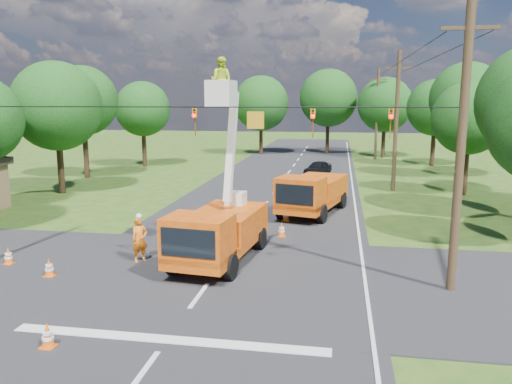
% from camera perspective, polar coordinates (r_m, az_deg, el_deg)
% --- Properties ---
extents(ground, '(140.00, 140.00, 0.00)m').
position_cam_1_polar(ground, '(36.27, 2.20, 0.05)').
color(ground, '#234E17').
rests_on(ground, ground).
extents(road_main, '(12.00, 100.00, 0.06)m').
position_cam_1_polar(road_main, '(36.27, 2.20, 0.05)').
color(road_main, black).
rests_on(road_main, ground).
extents(road_cross, '(56.00, 10.00, 0.07)m').
position_cam_1_polar(road_cross, '(19.12, -4.85, -9.59)').
color(road_cross, black).
rests_on(road_cross, ground).
extents(stop_bar, '(9.00, 0.45, 0.02)m').
position_cam_1_polar(stop_bar, '(14.55, -10.14, -16.42)').
color(stop_bar, silver).
rests_on(stop_bar, ground).
extents(edge_line, '(0.12, 90.00, 0.02)m').
position_cam_1_polar(edge_line, '(36.00, 11.07, -0.22)').
color(edge_line, silver).
rests_on(edge_line, ground).
extents(bucket_truck, '(3.16, 6.67, 8.20)m').
position_cam_1_polar(bucket_truck, '(20.23, -4.30, -3.33)').
color(bucket_truck, orange).
rests_on(bucket_truck, ground).
extents(second_truck, '(4.01, 6.99, 2.47)m').
position_cam_1_polar(second_truck, '(28.92, 6.43, -0.08)').
color(second_truck, orange).
rests_on(second_truck, ground).
extents(ground_worker, '(0.80, 0.81, 1.89)m').
position_cam_1_polar(ground_worker, '(20.96, -13.15, -5.31)').
color(ground_worker, orange).
rests_on(ground_worker, ground).
extents(distant_car, '(2.71, 3.88, 1.23)m').
position_cam_1_polar(distant_car, '(44.73, 7.07, 2.75)').
color(distant_car, black).
rests_on(distant_car, ground).
extents(traffic_cone_0, '(0.38, 0.38, 0.71)m').
position_cam_1_polar(traffic_cone_0, '(14.91, -22.72, -14.89)').
color(traffic_cone_0, '#F75D0D').
rests_on(traffic_cone_0, ground).
extents(traffic_cone_1, '(0.38, 0.38, 0.71)m').
position_cam_1_polar(traffic_cone_1, '(24.26, 2.95, -4.33)').
color(traffic_cone_1, '#F75D0D').
rests_on(traffic_cone_1, ground).
extents(traffic_cone_2, '(0.38, 0.38, 0.71)m').
position_cam_1_polar(traffic_cone_2, '(27.35, 3.43, -2.63)').
color(traffic_cone_2, '#F75D0D').
rests_on(traffic_cone_2, ground).
extents(traffic_cone_3, '(0.38, 0.38, 0.71)m').
position_cam_1_polar(traffic_cone_3, '(20.43, -22.56, -7.98)').
color(traffic_cone_3, '#F75D0D').
rests_on(traffic_cone_3, ground).
extents(traffic_cone_4, '(0.38, 0.38, 0.71)m').
position_cam_1_polar(traffic_cone_4, '(22.58, -26.45, -6.56)').
color(traffic_cone_4, '#F75D0D').
rests_on(traffic_cone_4, ground).
extents(traffic_cone_6, '(0.38, 0.38, 0.71)m').
position_cam_1_polar(traffic_cone_6, '(31.68, 8.02, -0.91)').
color(traffic_cone_6, '#F75D0D').
rests_on(traffic_cone_6, ground).
extents(pole_right_near, '(1.80, 0.30, 10.00)m').
position_cam_1_polar(pole_right_near, '(17.89, 22.40, 5.08)').
color(pole_right_near, '#4C3823').
rests_on(pole_right_near, ground).
extents(pole_right_mid, '(1.80, 0.30, 10.00)m').
position_cam_1_polar(pole_right_mid, '(37.62, 15.73, 7.87)').
color(pole_right_mid, '#4C3823').
rests_on(pole_right_mid, ground).
extents(pole_right_far, '(1.80, 0.30, 10.00)m').
position_cam_1_polar(pole_right_far, '(57.54, 13.65, 8.72)').
color(pole_right_far, '#4C3823').
rests_on(pole_right_far, ground).
extents(signal_span, '(18.00, 0.29, 1.07)m').
position_cam_1_polar(signal_span, '(17.54, 1.98, 8.29)').
color(signal_span, black).
rests_on(signal_span, ground).
extents(tree_left_d, '(6.20, 6.20, 9.24)m').
position_cam_1_polar(tree_left_d, '(37.82, -21.85, 9.08)').
color(tree_left_d, '#382616').
rests_on(tree_left_d, ground).
extents(tree_left_e, '(5.80, 5.80, 9.41)m').
position_cam_1_polar(tree_left_e, '(44.79, -19.20, 9.81)').
color(tree_left_e, '#382616').
rests_on(tree_left_e, ground).
extents(tree_left_f, '(5.40, 5.40, 8.40)m').
position_cam_1_polar(tree_left_f, '(51.19, -12.82, 9.23)').
color(tree_left_f, '#382616').
rests_on(tree_left_f, ground).
extents(tree_right_c, '(5.00, 5.00, 7.83)m').
position_cam_1_polar(tree_right_c, '(37.42, 23.15, 7.73)').
color(tree_right_c, '#382616').
rests_on(tree_right_c, ground).
extents(tree_right_d, '(6.00, 6.00, 9.70)m').
position_cam_1_polar(tree_right_d, '(45.55, 22.92, 9.81)').
color(tree_right_d, '#382616').
rests_on(tree_right_d, ground).
extents(tree_right_e, '(5.60, 5.60, 8.63)m').
position_cam_1_polar(tree_right_e, '(53.20, 19.83, 9.05)').
color(tree_right_e, '#382616').
rests_on(tree_right_e, ground).
extents(tree_far_a, '(6.60, 6.60, 9.50)m').
position_cam_1_polar(tree_far_a, '(61.13, 0.58, 10.11)').
color(tree_far_a, '#382616').
rests_on(tree_far_a, ground).
extents(tree_far_b, '(7.00, 7.00, 10.32)m').
position_cam_1_polar(tree_far_b, '(62.40, 8.27, 10.58)').
color(tree_far_b, '#382616').
rests_on(tree_far_b, ground).
extents(tree_far_c, '(6.20, 6.20, 9.18)m').
position_cam_1_polar(tree_far_c, '(59.59, 14.53, 9.65)').
color(tree_far_c, '#382616').
rests_on(tree_far_c, ground).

